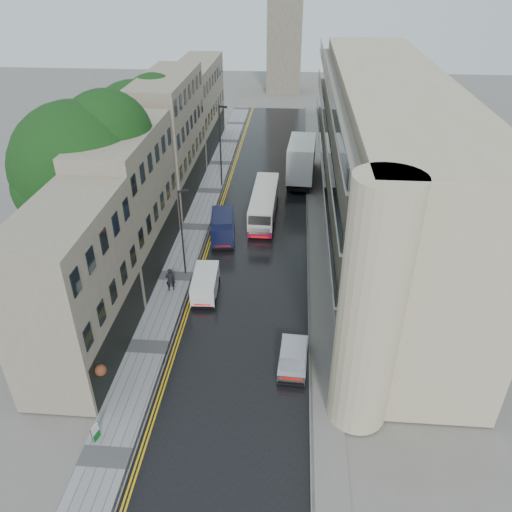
% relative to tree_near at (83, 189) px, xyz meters
% --- Properties ---
extents(road, '(9.00, 85.00, 0.02)m').
position_rel_tree_near_xyz_m(road, '(12.50, 7.50, -6.94)').
color(road, black).
rests_on(road, ground).
extents(left_sidewalk, '(2.70, 85.00, 0.12)m').
position_rel_tree_near_xyz_m(left_sidewalk, '(6.65, 7.50, -6.89)').
color(left_sidewalk, gray).
rests_on(left_sidewalk, ground).
extents(right_sidewalk, '(1.80, 85.00, 0.12)m').
position_rel_tree_near_xyz_m(right_sidewalk, '(17.90, 7.50, -6.89)').
color(right_sidewalk, slate).
rests_on(right_sidewalk, ground).
extents(old_shop_row, '(4.50, 56.00, 12.00)m').
position_rel_tree_near_xyz_m(old_shop_row, '(3.05, 10.00, -0.95)').
color(old_shop_row, gray).
rests_on(old_shop_row, ground).
extents(modern_block, '(8.00, 40.00, 14.00)m').
position_rel_tree_near_xyz_m(modern_block, '(22.80, 6.00, 0.05)').
color(modern_block, '#C6B393').
rests_on(modern_block, ground).
extents(tree_near, '(10.56, 10.56, 13.89)m').
position_rel_tree_near_xyz_m(tree_near, '(0.00, 0.00, 0.00)').
color(tree_near, black).
rests_on(tree_near, ground).
extents(tree_far, '(9.24, 9.24, 12.46)m').
position_rel_tree_near_xyz_m(tree_far, '(0.30, 13.00, -0.72)').
color(tree_far, black).
rests_on(tree_far, ground).
extents(cream_bus, '(2.39, 9.70, 2.64)m').
position_rel_tree_near_xyz_m(cream_bus, '(11.77, 7.64, -5.61)').
color(cream_bus, silver).
rests_on(cream_bus, road).
extents(white_lorry, '(3.30, 9.28, 4.79)m').
position_rel_tree_near_xyz_m(white_lorry, '(14.98, 17.64, -4.53)').
color(white_lorry, white).
rests_on(white_lorry, road).
extents(silver_hatchback, '(1.86, 3.88, 1.43)m').
position_rel_tree_near_xyz_m(silver_hatchback, '(15.14, -11.21, -6.21)').
color(silver_hatchback, '#9D9EA2').
rests_on(silver_hatchback, road).
extents(white_van, '(1.91, 4.10, 1.82)m').
position_rel_tree_near_xyz_m(white_van, '(8.61, -4.36, -6.02)').
color(white_van, white).
rests_on(white_van, road).
extents(navy_van, '(2.54, 5.12, 2.51)m').
position_rel_tree_near_xyz_m(navy_van, '(8.77, 3.97, -5.67)').
color(navy_van, black).
rests_on(navy_van, road).
extents(pedestrian, '(0.79, 0.64, 1.87)m').
position_rel_tree_near_xyz_m(pedestrian, '(6.66, -2.74, -5.89)').
color(pedestrian, black).
rests_on(pedestrian, left_sidewalk).
extents(lamp_post_near, '(0.80, 0.48, 7.04)m').
position_rel_tree_near_xyz_m(lamp_post_near, '(7.25, -0.28, -3.30)').
color(lamp_post_near, black).
rests_on(lamp_post_near, left_sidewalk).
extents(lamp_post_far, '(0.99, 0.53, 8.62)m').
position_rel_tree_near_xyz_m(lamp_post_far, '(7.73, 17.39, -2.51)').
color(lamp_post_far, black).
rests_on(lamp_post_far, left_sidewalk).
extents(estate_sign, '(0.23, 0.58, 0.97)m').
position_rel_tree_near_xyz_m(estate_sign, '(5.81, -16.37, -6.34)').
color(estate_sign, white).
rests_on(estate_sign, left_sidewalk).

